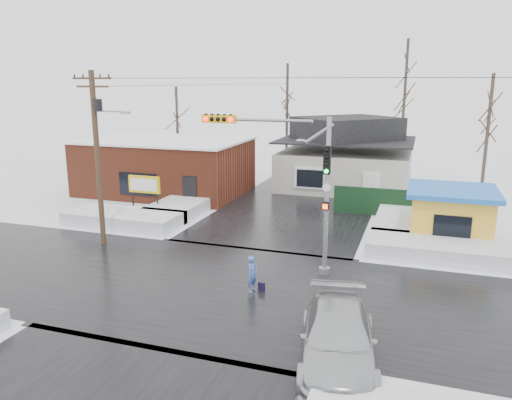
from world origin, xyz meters
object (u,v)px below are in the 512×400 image
(traffic_signal, at_px, (292,173))
(car, at_px, (338,339))
(marquee_sign, at_px, (144,186))
(pedestrian, at_px, (252,274))
(utility_pole, at_px, (98,148))
(kiosk, at_px, (451,214))

(traffic_signal, relative_size, car, 1.26)
(traffic_signal, xyz_separation_m, car, (3.34, -7.09, -3.73))
(marquee_sign, distance_m, pedestrian, 14.19)
(utility_pole, distance_m, car, 16.26)
(traffic_signal, xyz_separation_m, marquee_sign, (-11.43, 6.53, -2.62))
(pedestrian, bearing_deg, kiosk, -22.20)
(traffic_signal, distance_m, marquee_sign, 13.42)
(pedestrian, relative_size, car, 0.27)
(kiosk, distance_m, pedestrian, 12.70)
(utility_pole, relative_size, marquee_sign, 3.53)
(traffic_signal, distance_m, car, 8.68)
(marquee_sign, xyz_separation_m, car, (14.77, -13.61, -1.11))
(marquee_sign, bearing_deg, pedestrian, -41.64)
(traffic_signal, height_order, utility_pole, utility_pole)
(marquee_sign, bearing_deg, kiosk, 1.55)
(traffic_signal, relative_size, utility_pole, 0.78)
(utility_pole, bearing_deg, traffic_signal, -2.95)
(traffic_signal, relative_size, marquee_sign, 2.75)
(traffic_signal, xyz_separation_m, kiosk, (7.07, 7.03, -3.08))
(traffic_signal, height_order, pedestrian, traffic_signal)
(utility_pole, distance_m, kiosk, 18.95)
(utility_pole, bearing_deg, car, -29.08)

